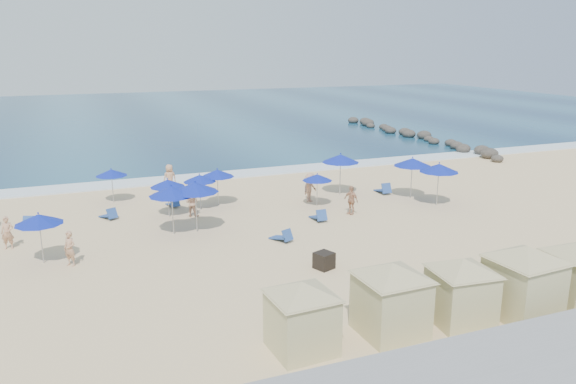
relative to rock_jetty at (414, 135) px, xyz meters
The scene contains 33 objects.
ground 34.59m from the rock_jetty, 133.95° to the right, with size 160.00×160.00×0.00m, color beige.
ocean 38.50m from the rock_jetty, 128.58° to the left, with size 160.00×80.00×0.06m, color navy.
surf_line 25.79m from the rock_jetty, 158.61° to the right, with size 160.00×2.50×0.08m, color white.
seawall 45.29m from the rock_jetty, 122.01° to the right, with size 160.00×6.10×1.22m.
rock_jetty is the anchor object (origin of this frame).
trash_bin 36.95m from the rock_jetty, 129.99° to the right, with size 0.72×0.72×0.72m, color black.
cabana_0 43.70m from the rock_jetty, 128.64° to the right, with size 4.07×4.07×2.56m.
cabana_1 41.87m from the rock_jetty, 125.18° to the right, with size 4.38×4.38×2.75m.
cabana_2 40.60m from the rock_jetty, 121.91° to the right, with size 4.11×4.11×2.59m.
cabana_3 39.74m from the rock_jetty, 118.72° to the right, with size 4.58×4.58×2.88m.
umbrella_1 42.01m from the rock_jetty, 146.55° to the right, with size 2.06×2.06×2.35m.
umbrella_2 34.23m from the rock_jetty, 155.97° to the right, with size 1.89×1.89×2.15m.
umbrella_3 36.01m from the rock_jetty, 143.57° to the right, with size 2.31×2.31×2.63m.
umbrella_4 31.89m from the rock_jetty, 146.68° to the right, with size 1.91×1.91×2.18m.
umbrella_5 33.94m from the rock_jetty, 147.48° to the right, with size 1.96×1.96×2.23m.
umbrella_6 35.06m from the rock_jetty, 142.38° to the right, with size 2.40×2.40×2.73m.
umbrella_7 30.63m from the rock_jetty, 146.24° to the right, with size 2.02×2.02×2.29m.
umbrella_8 27.87m from the rock_jetty, 135.88° to the right, with size 1.80×1.80×2.05m.
umbrella_9 24.72m from the rock_jetty, 135.08° to the right, with size 2.40×2.40×2.73m.
umbrella_10 24.21m from the rock_jetty, 124.59° to the right, with size 2.34×2.34×2.67m.
umbrella_11 25.60m from the rock_jetty, 121.09° to the right, with size 2.33×2.33×2.66m.
beach_chair_0 39.75m from the rock_jetty, 153.82° to the right, with size 1.10×1.50×0.75m.
beach_chair_1 36.22m from the rock_jetty, 151.26° to the right, with size 1.02×1.35×0.68m.
beach_chair_2 32.42m from the rock_jetty, 149.76° to the right, with size 0.69×1.28×0.67m.
beach_chair_3 34.33m from the rock_jetty, 134.68° to the right, with size 1.01×1.36×0.68m.
beach_chair_4 30.50m from the rock_jetty, 133.72° to the right, with size 0.58×1.30×0.72m.
beach_chair_5 23.46m from the rock_jetty, 128.81° to the right, with size 0.71×1.44×0.77m.
beachgoer_0 41.96m from the rock_jetty, 150.66° to the right, with size 0.58×0.38×1.59m, color tan.
beachgoer_1 33.09m from the rock_jetty, 145.77° to the right, with size 0.77×0.60×1.58m, color tan.
beachgoer_2 28.65m from the rock_jetty, 131.18° to the right, with size 0.97×0.41×1.66m, color tan.
beachgoer_3 27.09m from the rock_jetty, 137.48° to the right, with size 1.17×0.67×1.81m, color tan.
beachgoer_4 30.26m from the rock_jetty, 155.39° to the right, with size 0.89×0.58×1.83m, color tan.
beachgoer_5 41.47m from the rock_jetty, 144.81° to the right, with size 0.57×0.38×1.57m, color tan.
Camera 1 is at (-9.58, -23.85, 9.34)m, focal length 35.00 mm.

